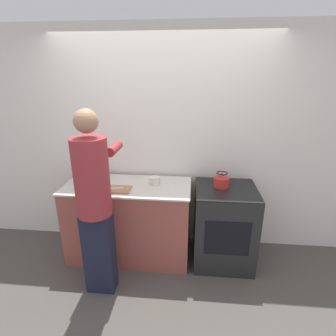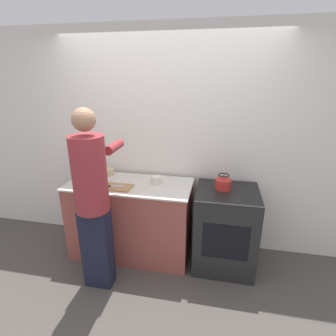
{
  "view_description": "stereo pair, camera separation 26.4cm",
  "coord_description": "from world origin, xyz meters",
  "px_view_note": "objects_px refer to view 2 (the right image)",
  "views": [
    {
      "loc": [
        0.34,
        -2.32,
        2.06
      ],
      "look_at": [
        0.1,
        0.22,
        1.16
      ],
      "focal_mm": 28.0,
      "sensor_mm": 36.0,
      "label": 1
    },
    {
      "loc": [
        0.6,
        -2.28,
        2.06
      ],
      "look_at": [
        0.1,
        0.22,
        1.16
      ],
      "focal_mm": 28.0,
      "sensor_mm": 36.0,
      "label": 2
    }
  ],
  "objects_px": {
    "cutting_board": "(114,187)",
    "kettle": "(223,183)",
    "knife": "(113,186)",
    "bowl_prep": "(109,172)",
    "person": "(92,196)",
    "canister_jar": "(89,173)",
    "oven": "(225,228)"
  },
  "relations": [
    {
      "from": "cutting_board",
      "to": "canister_jar",
      "type": "relative_size",
      "value": 2.33
    },
    {
      "from": "oven",
      "to": "knife",
      "type": "height_order",
      "value": "knife"
    },
    {
      "from": "oven",
      "to": "cutting_board",
      "type": "distance_m",
      "value": 1.31
    },
    {
      "from": "person",
      "to": "canister_jar",
      "type": "distance_m",
      "value": 0.68
    },
    {
      "from": "person",
      "to": "bowl_prep",
      "type": "xyz_separation_m",
      "value": [
        -0.17,
        0.77,
        -0.05
      ]
    },
    {
      "from": "oven",
      "to": "cutting_board",
      "type": "bearing_deg",
      "value": -172.97
    },
    {
      "from": "kettle",
      "to": "canister_jar",
      "type": "height_order",
      "value": "kettle"
    },
    {
      "from": "knife",
      "to": "bowl_prep",
      "type": "height_order",
      "value": "bowl_prep"
    },
    {
      "from": "kettle",
      "to": "bowl_prep",
      "type": "bearing_deg",
      "value": 173.57
    },
    {
      "from": "person",
      "to": "knife",
      "type": "xyz_separation_m",
      "value": [
        0.03,
        0.4,
        -0.07
      ]
    },
    {
      "from": "cutting_board",
      "to": "kettle",
      "type": "distance_m",
      "value": 1.18
    },
    {
      "from": "knife",
      "to": "bowl_prep",
      "type": "bearing_deg",
      "value": 106.22
    },
    {
      "from": "kettle",
      "to": "canister_jar",
      "type": "xyz_separation_m",
      "value": [
        -1.54,
        -0.03,
        0.0
      ]
    },
    {
      "from": "canister_jar",
      "to": "kettle",
      "type": "bearing_deg",
      "value": 1.05
    },
    {
      "from": "oven",
      "to": "bowl_prep",
      "type": "bearing_deg",
      "value": 171.74
    },
    {
      "from": "person",
      "to": "kettle",
      "type": "distance_m",
      "value": 1.35
    },
    {
      "from": "person",
      "to": "kettle",
      "type": "xyz_separation_m",
      "value": [
        1.2,
        0.61,
        -0.02
      ]
    },
    {
      "from": "knife",
      "to": "bowl_prep",
      "type": "xyz_separation_m",
      "value": [
        -0.21,
        0.37,
        0.02
      ]
    },
    {
      "from": "knife",
      "to": "oven",
      "type": "bearing_deg",
      "value": -5.54
    },
    {
      "from": "bowl_prep",
      "to": "knife",
      "type": "bearing_deg",
      "value": -60.79
    },
    {
      "from": "canister_jar",
      "to": "cutting_board",
      "type": "bearing_deg",
      "value": -24.73
    },
    {
      "from": "kettle",
      "to": "canister_jar",
      "type": "bearing_deg",
      "value": -178.95
    },
    {
      "from": "oven",
      "to": "canister_jar",
      "type": "relative_size",
      "value": 5.5
    },
    {
      "from": "kettle",
      "to": "bowl_prep",
      "type": "xyz_separation_m",
      "value": [
        -1.37,
        0.15,
        -0.03
      ]
    },
    {
      "from": "cutting_board",
      "to": "knife",
      "type": "distance_m",
      "value": 0.02
    },
    {
      "from": "oven",
      "to": "bowl_prep",
      "type": "distance_m",
      "value": 1.52
    },
    {
      "from": "person",
      "to": "cutting_board",
      "type": "distance_m",
      "value": 0.42
    },
    {
      "from": "knife",
      "to": "bowl_prep",
      "type": "distance_m",
      "value": 0.42
    },
    {
      "from": "kettle",
      "to": "cutting_board",
      "type": "bearing_deg",
      "value": -170.09
    },
    {
      "from": "oven",
      "to": "knife",
      "type": "bearing_deg",
      "value": -172.55
    },
    {
      "from": "cutting_board",
      "to": "bowl_prep",
      "type": "xyz_separation_m",
      "value": [
        -0.21,
        0.36,
        0.03
      ]
    },
    {
      "from": "cutting_board",
      "to": "kettle",
      "type": "relative_size",
      "value": 2.3
    }
  ]
}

